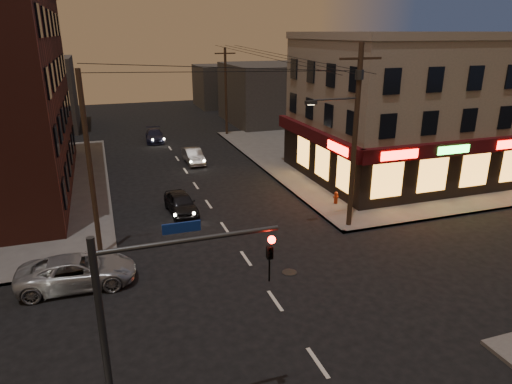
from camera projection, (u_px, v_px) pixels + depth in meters
name	position (u px, v px, depth m)	size (l,w,h in m)	color
ground	(275.00, 301.00, 19.07)	(120.00, 120.00, 0.00)	black
sidewalk_ne	(384.00, 155.00, 41.52)	(24.00, 28.00, 0.15)	#514F4C
pizza_building	(409.00, 107.00, 34.17)	(15.85, 12.85, 10.50)	gray
bg_building_ne_a	(270.00, 93.00, 56.10)	(10.00, 12.00, 7.00)	#3F3D3A
bg_building_nw	(32.00, 94.00, 51.22)	(9.00, 10.00, 8.00)	#3F3D3A
bg_building_ne_b	(224.00, 86.00, 68.14)	(8.00, 8.00, 6.00)	#3F3D3A
utility_pole_main	(354.00, 128.00, 24.38)	(4.20, 0.44, 10.00)	#382619
utility_pole_far	(226.00, 92.00, 48.16)	(0.26, 0.26, 9.00)	#382619
utility_pole_west	(90.00, 168.00, 21.24)	(0.24, 0.24, 9.00)	#382619
traffic_signal	(147.00, 316.00, 10.98)	(4.49, 0.32, 6.47)	#333538
suv_cross	(77.00, 271.00, 20.02)	(2.31, 5.00, 1.39)	gray
sedan_near	(181.00, 203.00, 28.12)	(1.55, 3.86, 1.31)	black
sedan_mid	(193.00, 156.00, 38.89)	(1.33, 3.81, 1.26)	slate
sedan_far	(154.00, 136.00, 46.62)	(1.72, 4.23, 1.23)	#1B1E37
fire_hydrant	(336.00, 197.00, 29.36)	(0.35, 0.35, 0.79)	maroon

